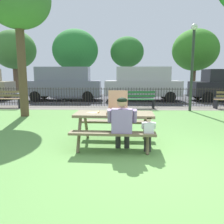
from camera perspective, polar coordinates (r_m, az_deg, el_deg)
ground at (r=6.23m, az=8.57°, el=-6.21°), size 28.00×11.95×0.02m
cobblestone_walkway at (r=11.38m, az=5.61°, el=0.98°), size 28.00×1.40×0.01m
street_asphalt at (r=15.65m, az=4.65°, el=3.29°), size 28.00×7.22×0.01m
picnic_table_foreground at (r=5.33m, az=0.54°, el=-2.06°), size 1.86×1.55×0.79m
pizza_box_open at (r=5.27m, az=1.37°, el=0.78°), size 0.47×0.50×0.51m
pizza_slice_on_table at (r=5.39m, az=-4.39°, el=-0.02°), size 0.27×0.19×0.02m
adult_at_table at (r=4.82m, az=2.52°, el=-2.58°), size 0.62×0.60×1.19m
child_at_table at (r=4.83m, az=9.01°, el=-4.64°), size 0.30×0.29×0.80m
iron_fence_streetside at (r=12.01m, az=5.44°, el=3.81°), size 22.03×0.03×0.96m
park_bench_left at (r=12.53m, az=-24.96°, el=2.86°), size 1.60×0.48×0.85m
park_bench_center at (r=11.20m, az=6.39°, el=3.00°), size 1.62×0.54×0.85m
lamp_post_walkway at (r=10.90m, az=19.36°, el=12.45°), size 0.28×0.28×3.79m
tree_near_table at (r=10.04m, az=-22.30°, el=24.16°), size 2.41×2.41×5.48m
parked_car_left at (r=14.90m, az=-11.81°, el=7.07°), size 4.67×2.09×2.08m
parked_car_center at (r=14.54m, az=7.59°, el=7.13°), size 4.63×2.01×2.08m
far_tree_left at (r=22.61m, az=-23.03°, el=13.95°), size 3.73×3.73×5.44m
far_tree_midleft at (r=20.97m, az=-9.06°, el=14.84°), size 3.95×3.95×5.47m
far_tree_center at (r=20.59m, az=3.74°, el=14.53°), size 2.89×2.89×4.82m
far_tree_midright at (r=21.56m, az=19.93°, el=14.20°), size 3.89×3.89×5.42m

